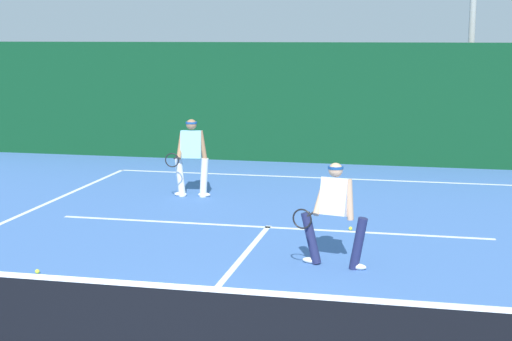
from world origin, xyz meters
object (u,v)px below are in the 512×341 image
Objects in this scene: tennis_ball at (37,271)px; tennis_ball_extra at (350,228)px; player_near at (334,210)px; player_far at (191,154)px.

tennis_ball_extra is (4.13, 3.48, 0.00)m from tennis_ball.
tennis_ball is at bearing 30.23° from player_near.
player_near is at bearing 123.08° from player_far.
tennis_ball_extra is (0.04, 2.22, -0.81)m from player_near.
player_far is at bearing 148.54° from tennis_ball_extra.
player_near is 23.55× the size of tennis_ball.
player_near is 4.36m from tennis_ball.
player_near is at bearing -90.98° from tennis_ball_extra.
tennis_ball is (-0.58, -5.65, -0.87)m from player_far.
player_near is 5.62m from player_far.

